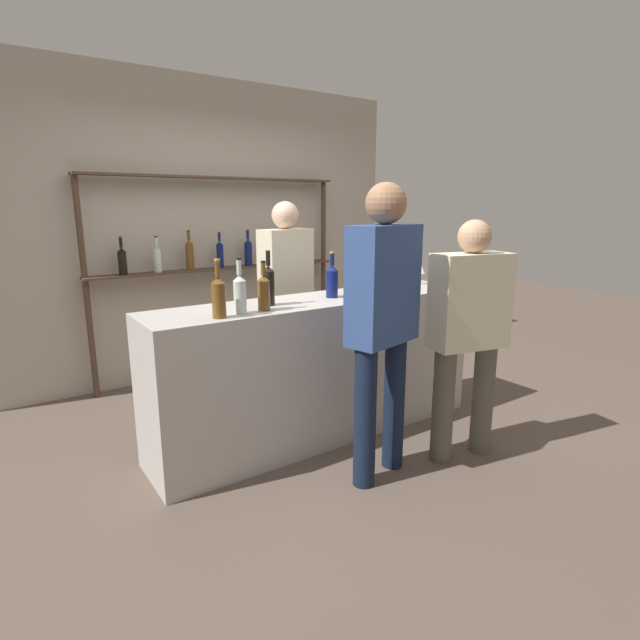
# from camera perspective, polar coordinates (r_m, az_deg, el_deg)

# --- Properties ---
(ground_plane) EXTENTS (16.00, 16.00, 0.00)m
(ground_plane) POSITION_cam_1_polar(r_m,az_deg,el_deg) (3.78, 0.00, -12.74)
(ground_plane) COLOR brown
(bar_counter) EXTENTS (2.47, 0.55, 1.01)m
(bar_counter) POSITION_cam_1_polar(r_m,az_deg,el_deg) (3.59, 0.00, -5.49)
(bar_counter) COLOR #B7B2AD
(bar_counter) RESTS_ON ground_plane
(back_wall) EXTENTS (4.07, 0.12, 2.80)m
(back_wall) POSITION_cam_1_polar(r_m,az_deg,el_deg) (5.07, -12.29, 9.94)
(back_wall) COLOR #B2A899
(back_wall) RESTS_ON ground_plane
(back_shelf) EXTENTS (2.47, 0.18, 1.90)m
(back_shelf) POSITION_cam_1_polar(r_m,az_deg,el_deg) (4.91, -11.39, 8.30)
(back_shelf) COLOR #4C3828
(back_shelf) RESTS_ON ground_plane
(counter_bottle_0) EXTENTS (0.08, 0.08, 0.36)m
(counter_bottle_0) POSITION_cam_1_polar(r_m,az_deg,el_deg) (3.24, -5.90, 4.08)
(counter_bottle_0) COLOR black
(counter_bottle_0) RESTS_ON bar_counter
(counter_bottle_1) EXTENTS (0.08, 0.08, 0.34)m
(counter_bottle_1) POSITION_cam_1_polar(r_m,az_deg,el_deg) (2.91, -11.51, 2.72)
(counter_bottle_1) COLOR brown
(counter_bottle_1) RESTS_ON bar_counter
(counter_bottle_2) EXTENTS (0.08, 0.08, 0.31)m
(counter_bottle_2) POSITION_cam_1_polar(r_m,az_deg,el_deg) (3.08, -6.45, 3.26)
(counter_bottle_2) COLOR brown
(counter_bottle_2) RESTS_ON bar_counter
(counter_bottle_3) EXTENTS (0.08, 0.08, 0.32)m
(counter_bottle_3) POSITION_cam_1_polar(r_m,az_deg,el_deg) (3.51, 1.35, 4.59)
(counter_bottle_3) COLOR #0F1956
(counter_bottle_3) RESTS_ON bar_counter
(counter_bottle_4) EXTENTS (0.08, 0.08, 0.34)m
(counter_bottle_4) POSITION_cam_1_polar(r_m,az_deg,el_deg) (3.00, -9.15, 3.08)
(counter_bottle_4) COLOR silver
(counter_bottle_4) RESTS_ON bar_counter
(wine_glass) EXTENTS (0.07, 0.07, 0.16)m
(wine_glass) POSITION_cam_1_polar(r_m,az_deg,el_deg) (4.19, 11.50, 5.64)
(wine_glass) COLOR silver
(wine_glass) RESTS_ON bar_counter
(ice_bucket) EXTENTS (0.22, 0.22, 0.19)m
(ice_bucket) POSITION_cam_1_polar(r_m,az_deg,el_deg) (3.67, 4.95, 4.51)
(ice_bucket) COLOR black
(ice_bucket) RESTS_ON bar_counter
(cork_jar) EXTENTS (0.13, 0.13, 0.17)m
(cork_jar) POSITION_cam_1_polar(r_m,az_deg,el_deg) (3.91, 8.83, 4.69)
(cork_jar) COLOR silver
(cork_jar) RESTS_ON bar_counter
(server_behind_counter) EXTENTS (0.48, 0.27, 1.68)m
(server_behind_counter) POSITION_cam_1_polar(r_m,az_deg,el_deg) (4.16, -3.88, 3.81)
(server_behind_counter) COLOR #575347
(server_behind_counter) RESTS_ON ground_plane
(customer_right) EXTENTS (0.53, 0.32, 1.56)m
(customer_right) POSITION_cam_1_polar(r_m,az_deg,el_deg) (3.30, 16.60, -0.63)
(customer_right) COLOR #575347
(customer_right) RESTS_ON ground_plane
(customer_center) EXTENTS (0.51, 0.31, 1.77)m
(customer_center) POSITION_cam_1_polar(r_m,az_deg,el_deg) (2.91, 7.19, 0.91)
(customer_center) COLOR #121C33
(customer_center) RESTS_ON ground_plane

